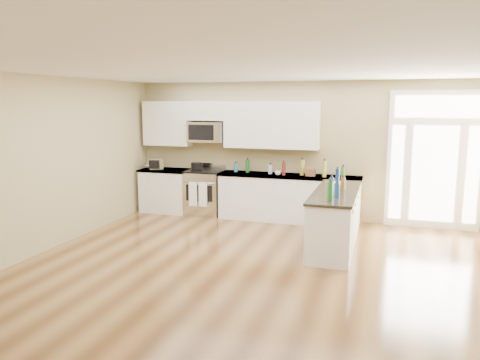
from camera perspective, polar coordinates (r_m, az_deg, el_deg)
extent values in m
plane|color=#543417|center=(6.16, 0.25, -13.22)|extent=(8.00, 8.00, 0.00)
plane|color=tan|center=(9.63, 7.32, 3.56)|extent=(7.00, 0.00, 7.00)
plane|color=tan|center=(7.57, -25.97, 1.09)|extent=(0.00, 8.00, 8.00)
plane|color=white|center=(5.70, 0.27, 13.74)|extent=(8.00, 8.00, 0.00)
cube|color=white|center=(10.37, -8.91, -1.37)|extent=(1.06, 0.62, 0.90)
cube|color=black|center=(10.45, -8.85, -3.52)|extent=(1.02, 0.52, 0.10)
cube|color=black|center=(10.30, -8.98, 1.20)|extent=(1.10, 0.66, 0.04)
cube|color=white|center=(9.50, 5.95, -2.30)|extent=(2.81, 0.62, 0.90)
cube|color=black|center=(9.59, 5.91, -4.64)|extent=(2.77, 0.52, 0.10)
cube|color=black|center=(9.42, 6.00, 0.50)|extent=(2.85, 0.66, 0.04)
cube|color=white|center=(7.94, 11.51, -4.77)|extent=(0.65, 2.28, 0.90)
cube|color=black|center=(8.05, 11.42, -7.53)|extent=(0.61, 2.18, 0.10)
cube|color=black|center=(7.84, 11.63, -1.44)|extent=(0.69, 2.32, 0.04)
cube|color=white|center=(10.34, -8.81, 6.84)|extent=(1.04, 0.33, 0.95)
cube|color=white|center=(9.55, 3.82, 6.72)|extent=(1.94, 0.33, 0.95)
cube|color=white|center=(9.95, -3.99, 8.41)|extent=(0.82, 0.33, 0.40)
cube|color=silver|center=(9.94, -4.03, 5.87)|extent=(0.78, 0.40, 0.42)
cube|color=black|center=(9.77, -4.81, 5.80)|extent=(0.56, 0.01, 0.32)
cube|color=white|center=(9.49, 22.60, 2.22)|extent=(1.70, 0.08, 2.60)
cube|color=white|center=(9.47, 22.54, 0.68)|extent=(0.78, 0.02, 1.80)
cube|color=white|center=(9.44, 18.55, 0.88)|extent=(0.22, 0.02, 1.80)
cube|color=white|center=(9.56, 26.47, 0.48)|extent=(0.22, 0.02, 1.80)
cube|color=white|center=(9.38, 23.02, 8.25)|extent=(1.50, 0.02, 0.40)
cube|color=silver|center=(10.01, -4.33, -1.61)|extent=(0.76, 0.62, 0.92)
cube|color=black|center=(9.93, -4.36, 1.08)|extent=(0.76, 0.60, 0.03)
cube|color=silver|center=(10.20, -3.74, 1.73)|extent=(0.76, 0.04, 0.14)
cube|color=black|center=(9.71, -5.02, -1.60)|extent=(0.58, 0.01, 0.34)
cylinder|color=silver|center=(9.65, -5.10, -0.35)|extent=(0.70, 0.02, 0.02)
cube|color=white|center=(9.73, -5.75, -1.72)|extent=(0.18, 0.02, 0.50)
cube|color=white|center=(9.65, -4.55, -1.79)|extent=(0.18, 0.02, 0.50)
cylinder|color=black|center=(9.96, -5.33, 1.70)|extent=(0.29, 0.29, 0.18)
cube|color=silver|center=(10.27, -10.09, 1.97)|extent=(0.36, 0.32, 0.25)
cube|color=brown|center=(9.32, 8.60, 0.96)|extent=(0.19, 0.14, 0.15)
imported|color=white|center=(10.61, -11.04, 1.62)|extent=(0.24, 0.24, 0.05)
imported|color=white|center=(8.40, 12.00, -0.41)|extent=(0.19, 0.19, 0.05)
imported|color=white|center=(9.36, 4.62, 0.85)|extent=(0.12, 0.12, 0.08)
cylinder|color=#19591E|center=(6.99, 10.94, -1.37)|extent=(0.08, 0.08, 0.29)
cylinder|color=navy|center=(7.64, 11.10, -0.64)|extent=(0.09, 0.09, 0.24)
cylinder|color=brown|center=(7.92, 12.44, -0.45)|extent=(0.08, 0.08, 0.21)
cylinder|color=olive|center=(9.39, 7.60, 1.53)|extent=(0.09, 0.09, 0.31)
cylinder|color=#26727F|center=(9.75, -0.51, 1.53)|extent=(0.08, 0.08, 0.18)
cylinder|color=#591919|center=(9.34, 5.35, 1.36)|extent=(0.07, 0.07, 0.26)
cylinder|color=#B2B2B7|center=(9.51, 3.71, 1.32)|extent=(0.08, 0.08, 0.19)
cylinder|color=navy|center=(8.27, 11.79, 0.30)|extent=(0.07, 0.07, 0.30)
cylinder|color=#3F7226|center=(9.30, 12.46, 0.98)|extent=(0.08, 0.08, 0.20)
cylinder|color=#19591E|center=(9.69, 0.92, 1.71)|extent=(0.08, 0.08, 0.26)
cylinder|color=navy|center=(7.29, 11.75, -1.24)|extent=(0.07, 0.07, 0.22)
cylinder|color=brown|center=(8.58, 11.75, 0.24)|extent=(0.07, 0.07, 0.18)
cylinder|color=olive|center=(9.23, 10.25, 1.36)|extent=(0.08, 0.08, 0.32)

